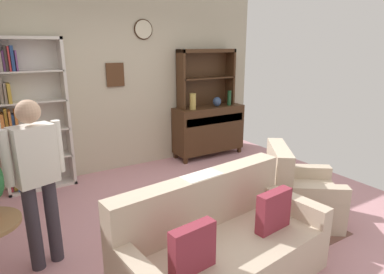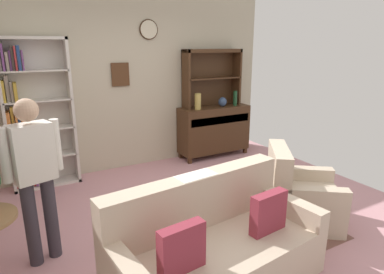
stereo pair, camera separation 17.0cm
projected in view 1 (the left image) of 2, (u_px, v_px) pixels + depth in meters
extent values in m
cube|color=#C68C93|center=(194.00, 220.00, 3.90)|extent=(5.40, 4.60, 0.02)
cube|color=#BCB299|center=(123.00, 83.00, 5.26)|extent=(5.00, 0.06, 2.80)
cylinder|color=beige|center=(143.00, 29.00, 5.19)|extent=(0.28, 0.03, 0.28)
torus|color=#382314|center=(143.00, 29.00, 5.19)|extent=(0.31, 0.02, 0.31)
cube|color=#4C2D19|center=(115.00, 75.00, 5.11)|extent=(0.28, 0.03, 0.36)
cube|color=brown|center=(222.00, 226.00, 3.75)|extent=(2.23, 1.78, 0.01)
cube|color=silver|center=(67.00, 113.00, 4.72)|extent=(0.04, 0.30, 2.10)
cube|color=silver|center=(24.00, 38.00, 4.22)|extent=(0.90, 0.30, 0.04)
cube|color=silver|center=(43.00, 186.00, 4.78)|extent=(0.90, 0.30, 0.04)
cube|color=silver|center=(33.00, 114.00, 4.62)|extent=(0.90, 0.01, 2.10)
cube|color=silver|center=(40.00, 158.00, 4.66)|extent=(0.86, 0.30, 0.02)
cube|color=#B22D33|center=(11.00, 181.00, 4.52)|extent=(0.03, 0.14, 0.27)
cube|color=gold|center=(14.00, 178.00, 4.53)|extent=(0.04, 0.13, 0.34)
cube|color=#284C8C|center=(18.00, 182.00, 4.56)|extent=(0.02, 0.23, 0.22)
cube|color=#723F7F|center=(20.00, 181.00, 4.58)|extent=(0.03, 0.23, 0.23)
cube|color=#3F3833|center=(23.00, 178.00, 4.59)|extent=(0.03, 0.13, 0.29)
cube|color=gray|center=(26.00, 177.00, 4.60)|extent=(0.02, 0.12, 0.32)
cube|color=#B22D33|center=(28.00, 179.00, 4.63)|extent=(0.02, 0.18, 0.26)
cube|color=#723F7F|center=(31.00, 178.00, 4.65)|extent=(0.03, 0.23, 0.24)
cube|color=silver|center=(36.00, 130.00, 4.55)|extent=(0.86, 0.30, 0.02)
cube|color=gray|center=(6.00, 153.00, 4.41)|extent=(0.03, 0.22, 0.28)
cube|color=gold|center=(9.00, 152.00, 4.42)|extent=(0.04, 0.20, 0.31)
cube|color=#723F7F|center=(14.00, 153.00, 4.45)|extent=(0.04, 0.18, 0.25)
cube|color=#723F7F|center=(17.00, 151.00, 4.47)|extent=(0.03, 0.15, 0.29)
cube|color=gold|center=(20.00, 150.00, 4.49)|extent=(0.04, 0.19, 0.31)
cube|color=#723F7F|center=(24.00, 150.00, 4.51)|extent=(0.04, 0.20, 0.29)
cube|color=gray|center=(27.00, 148.00, 4.53)|extent=(0.04, 0.23, 0.32)
cube|color=silver|center=(32.00, 102.00, 4.44)|extent=(0.86, 0.30, 0.02)
cube|color=#CC7233|center=(2.00, 124.00, 4.30)|extent=(0.04, 0.22, 0.27)
cube|color=gold|center=(6.00, 121.00, 4.32)|extent=(0.04, 0.12, 0.34)
cube|color=#CC7233|center=(10.00, 122.00, 4.34)|extent=(0.03, 0.20, 0.31)
cube|color=#284C8C|center=(13.00, 123.00, 4.37)|extent=(0.03, 0.14, 0.25)
cube|color=#CC7233|center=(16.00, 121.00, 4.38)|extent=(0.04, 0.19, 0.31)
cube|color=silver|center=(28.00, 71.00, 4.34)|extent=(0.86, 0.30, 0.02)
cube|color=gray|center=(1.00, 90.00, 4.20)|extent=(0.04, 0.11, 0.35)
cube|color=gray|center=(5.00, 93.00, 4.24)|extent=(0.03, 0.18, 0.26)
cube|color=gold|center=(9.00, 93.00, 4.26)|extent=(0.04, 0.24, 0.25)
cube|color=gray|center=(0.00, 62.00, 4.13)|extent=(0.04, 0.16, 0.24)
cube|color=#723F7F|center=(3.00, 61.00, 4.15)|extent=(0.02, 0.13, 0.26)
cube|color=#3F3833|center=(6.00, 59.00, 4.15)|extent=(0.03, 0.17, 0.32)
cube|color=#B22D33|center=(9.00, 59.00, 4.17)|extent=(0.02, 0.21, 0.31)
cube|color=#284C8C|center=(12.00, 58.00, 4.19)|extent=(0.04, 0.13, 0.32)
cube|color=#723F7F|center=(16.00, 61.00, 4.22)|extent=(0.02, 0.16, 0.26)
cube|color=#422816|center=(208.00, 128.00, 6.04)|extent=(1.30, 0.45, 0.82)
cube|color=#422816|center=(185.00, 161.00, 5.71)|extent=(0.06, 0.06, 0.10)
cube|color=#422816|center=(239.00, 150.00, 6.32)|extent=(0.06, 0.06, 0.10)
cube|color=#422816|center=(176.00, 155.00, 6.00)|extent=(0.06, 0.06, 0.10)
cube|color=#422816|center=(228.00, 145.00, 6.61)|extent=(0.06, 0.06, 0.10)
cube|color=#352012|center=(216.00, 120.00, 5.80)|extent=(1.20, 0.01, 0.14)
cube|color=#422816|center=(181.00, 80.00, 5.59)|extent=(0.04, 0.26, 1.00)
cube|color=#422816|center=(230.00, 77.00, 6.12)|extent=(0.04, 0.26, 1.00)
cube|color=#422816|center=(207.00, 51.00, 5.73)|extent=(1.10, 0.26, 0.06)
cube|color=#422816|center=(207.00, 78.00, 5.85)|extent=(1.06, 0.26, 0.02)
cube|color=#422816|center=(203.00, 77.00, 5.96)|extent=(1.10, 0.01, 1.00)
cylinder|color=tan|center=(193.00, 101.00, 5.62)|extent=(0.11, 0.11, 0.28)
ellipsoid|color=#33476B|center=(217.00, 102.00, 5.91)|extent=(0.15, 0.15, 0.17)
cylinder|color=#194223|center=(229.00, 98.00, 6.01)|extent=(0.07, 0.07, 0.27)
cube|color=beige|center=(225.00, 262.00, 2.80)|extent=(1.88, 1.04, 0.42)
cube|color=beige|center=(201.00, 201.00, 2.92)|extent=(1.81, 0.40, 0.48)
cube|color=beige|center=(286.00, 222.00, 3.26)|extent=(0.23, 0.86, 0.60)
cube|color=maroon|center=(193.00, 249.00, 2.33)|extent=(0.37, 0.14, 0.36)
cube|color=maroon|center=(274.00, 211.00, 2.87)|extent=(0.37, 0.14, 0.36)
cube|color=white|center=(202.00, 175.00, 2.85)|extent=(0.38, 0.22, 0.00)
cube|color=beige|center=(302.00, 203.00, 3.87)|extent=(1.07, 1.07, 0.40)
cube|color=beige|center=(279.00, 167.00, 3.78)|extent=(0.59, 0.71, 0.48)
cube|color=beige|center=(310.00, 209.00, 3.56)|extent=(0.71, 0.57, 0.55)
cube|color=beige|center=(297.00, 186.00, 4.15)|extent=(0.71, 0.57, 0.55)
cylinder|color=#38333D|center=(34.00, 228.00, 2.94)|extent=(0.15, 0.15, 0.82)
cylinder|color=#38333D|center=(53.00, 221.00, 3.07)|extent=(0.15, 0.15, 0.82)
cube|color=silver|center=(34.00, 155.00, 2.83)|extent=(0.38, 0.29, 0.52)
sphere|color=tan|center=(28.00, 112.00, 2.72)|extent=(0.25, 0.25, 0.20)
cylinder|color=silver|center=(6.00, 159.00, 2.66)|extent=(0.10, 0.10, 0.48)
cylinder|color=silver|center=(58.00, 146.00, 2.98)|extent=(0.10, 0.10, 0.48)
cube|color=#422816|center=(172.00, 198.00, 3.54)|extent=(0.80, 0.50, 0.03)
cube|color=#422816|center=(149.00, 235.00, 3.23)|extent=(0.05, 0.05, 0.39)
cube|color=#422816|center=(211.00, 215.00, 3.60)|extent=(0.05, 0.05, 0.39)
cube|color=#422816|center=(133.00, 216.00, 3.59)|extent=(0.05, 0.05, 0.39)
cube|color=#422816|center=(190.00, 200.00, 3.96)|extent=(0.05, 0.05, 0.39)
cube|color=#284C8C|center=(166.00, 201.00, 3.40)|extent=(0.17, 0.14, 0.03)
cube|color=#337247|center=(167.00, 199.00, 3.39)|extent=(0.14, 0.14, 0.02)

